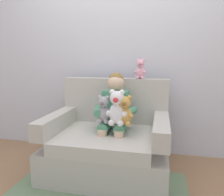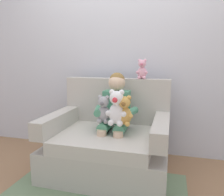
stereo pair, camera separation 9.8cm
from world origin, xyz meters
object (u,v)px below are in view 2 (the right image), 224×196
at_px(plush_honey, 125,111).
at_px(plush_white, 117,108).
at_px(plush_grey, 104,110).
at_px(seated_child, 115,110).
at_px(plush_pink_on_backrest, 142,70).
at_px(armchair, 109,143).

bearing_deg(plush_honey, plush_white, -166.05).
bearing_deg(plush_grey, plush_honey, -1.08).
distance_m(seated_child, plush_pink_on_backrest, 0.54).
distance_m(armchair, plush_pink_on_backrest, 0.85).
bearing_deg(plush_white, plush_grey, 165.03).
distance_m(plush_honey, plush_pink_on_backrest, 0.59).
bearing_deg(plush_grey, seated_child, 64.59).
relative_size(plush_honey, plush_grey, 1.05).
bearing_deg(armchair, plush_white, -51.17).
height_order(plush_white, plush_pink_on_backrest, plush_pink_on_backrest).
distance_m(armchair, plush_grey, 0.39).
bearing_deg(armchair, plush_grey, -102.32).
xyz_separation_m(armchair, plush_white, (0.11, -0.14, 0.40)).
bearing_deg(armchair, plush_honey, -35.08).
relative_size(plush_white, plush_pink_on_backrest, 1.54).
bearing_deg(seated_child, armchair, -149.05).
bearing_deg(plush_pink_on_backrest, plush_white, -119.95).
distance_m(seated_child, plush_grey, 0.16).
height_order(plush_honey, plush_grey, plush_honey).
height_order(armchair, plush_grey, armchair).
xyz_separation_m(seated_child, plush_white, (0.06, -0.17, 0.05)).
xyz_separation_m(plush_honey, plush_grey, (-0.21, 0.03, -0.01)).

